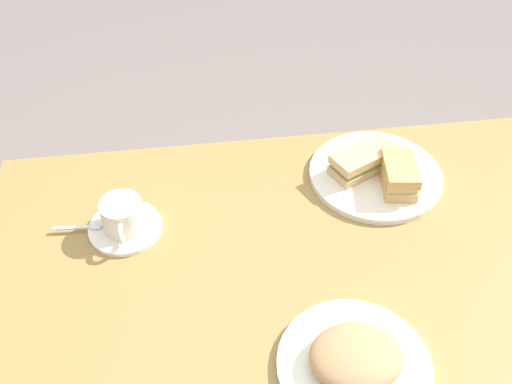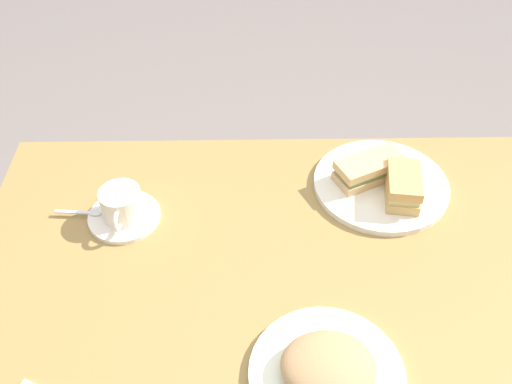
# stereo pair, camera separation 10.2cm
# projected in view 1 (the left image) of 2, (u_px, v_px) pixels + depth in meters

# --- Properties ---
(dining_table) EXTENTS (1.22, 0.82, 0.74)m
(dining_table) POSITION_uv_depth(u_px,v_px,m) (299.00, 307.00, 1.17)
(dining_table) COLOR olive
(dining_table) RESTS_ON ground_plane
(sandwich_plate) EXTENTS (0.29, 0.29, 0.01)m
(sandwich_plate) POSITION_uv_depth(u_px,v_px,m) (375.00, 175.00, 1.28)
(sandwich_plate) COLOR silver
(sandwich_plate) RESTS_ON dining_table
(sandwich_front) EXTENTS (0.16, 0.12, 0.05)m
(sandwich_front) POSITION_uv_depth(u_px,v_px,m) (364.00, 160.00, 1.27)
(sandwich_front) COLOR tan
(sandwich_front) RESTS_ON sandwich_plate
(sandwich_back) EXTENTS (0.08, 0.12, 0.06)m
(sandwich_back) POSITION_uv_depth(u_px,v_px,m) (399.00, 175.00, 1.23)
(sandwich_back) COLOR tan
(sandwich_back) RESTS_ON sandwich_plate
(coffee_saucer) EXTENTS (0.15, 0.15, 0.01)m
(coffee_saucer) POSITION_uv_depth(u_px,v_px,m) (125.00, 228.00, 1.17)
(coffee_saucer) COLOR silver
(coffee_saucer) RESTS_ON dining_table
(coffee_cup) EXTENTS (0.08, 0.11, 0.06)m
(coffee_cup) POSITION_uv_depth(u_px,v_px,m) (122.00, 215.00, 1.14)
(coffee_cup) COLOR silver
(coffee_cup) RESTS_ON coffee_saucer
(spoon) EXTENTS (0.10, 0.02, 0.01)m
(spoon) POSITION_uv_depth(u_px,v_px,m) (86.00, 227.00, 1.16)
(spoon) COLOR silver
(spoon) RESTS_ON coffee_saucer
(side_plate) EXTENTS (0.25, 0.25, 0.01)m
(side_plate) POSITION_uv_depth(u_px,v_px,m) (354.00, 366.00, 0.95)
(side_plate) COLOR silver
(side_plate) RESTS_ON dining_table
(side_food_pile) EXTENTS (0.15, 0.13, 0.04)m
(side_food_pile) POSITION_uv_depth(u_px,v_px,m) (356.00, 356.00, 0.93)
(side_food_pile) COLOR tan
(side_food_pile) RESTS_ON side_plate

